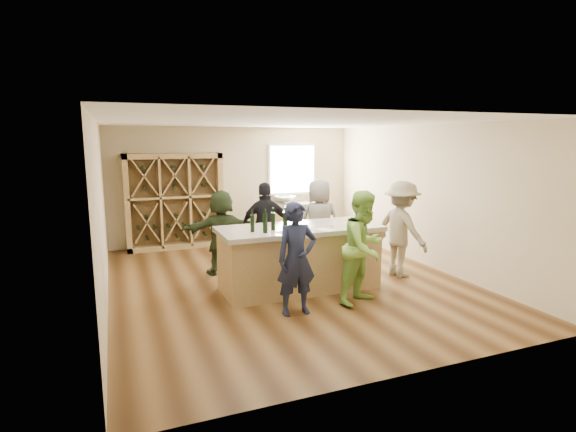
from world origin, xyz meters
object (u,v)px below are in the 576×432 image
object	(u,v)px
wine_bottle_a	(252,223)
person_near_right	(364,247)
tasting_counter_base	(299,260)
person_far_right	(319,223)
wine_bottle_c	(273,221)
person_far_mid	(266,227)
wine_rack	(175,201)
person_far_left	(222,232)
person_near_left	(297,259)
person_server	(401,229)
wine_bottle_d	(285,222)
wine_bottle_b	(265,223)
sink	(285,200)
wine_bottle_e	(285,220)

from	to	relation	value
wine_bottle_a	person_near_right	world-z (taller)	person_near_right
tasting_counter_base	person_far_right	distance (m)	1.56
tasting_counter_base	person_near_right	world-z (taller)	person_near_right
wine_bottle_c	person_near_right	world-z (taller)	person_near_right
wine_bottle_a	person_far_mid	size ratio (longest dim) A/B	0.16
wine_rack	person_near_right	xyz separation A→B (m)	(2.22, -4.68, -0.22)
person_near_right	person_far_left	size ratio (longest dim) A/B	1.10
tasting_counter_base	person_near_left	xyz separation A→B (m)	(-0.47, -1.00, 0.32)
person_server	wine_bottle_d	bearing A→B (deg)	85.27
wine_bottle_a	person_server	bearing A→B (deg)	2.16
wine_bottle_b	wine_bottle_d	distance (m)	0.35
wine_bottle_b	person_far_mid	xyz separation A→B (m)	(0.51, 1.48, -0.37)
person_near_left	person_server	distance (m)	2.68
tasting_counter_base	wine_bottle_b	distance (m)	1.05
sink	wine_bottle_b	world-z (taller)	wine_bottle_b
wine_rack	wine_bottle_d	distance (m)	4.14
person_far_left	wine_bottle_b	bearing A→B (deg)	105.64
person_near_left	wine_bottle_b	bearing A→B (deg)	107.41
wine_bottle_b	wine_bottle_e	distance (m)	0.44
wine_bottle_e	person_far_mid	xyz separation A→B (m)	(0.11, 1.30, -0.37)
wine_bottle_a	wine_bottle_c	size ratio (longest dim) A/B	0.95
wine_bottle_e	person_near_right	world-z (taller)	person_near_right
person_near_left	person_far_left	xyz separation A→B (m)	(-0.54, 2.36, -0.02)
wine_bottle_e	person_far_mid	world-z (taller)	person_far_mid
wine_rack	sink	size ratio (longest dim) A/B	4.06
wine_rack	person_near_right	size ratio (longest dim) A/B	1.25
person_far_mid	person_far_right	xyz separation A→B (m)	(1.11, -0.00, 0.01)
sink	wine_bottle_e	size ratio (longest dim) A/B	1.85
tasting_counter_base	wine_bottle_e	bearing A→B (deg)	-160.96
wine_bottle_a	person_near_left	world-z (taller)	person_near_left
person_server	person_far_right	distance (m)	1.64
person_near_right	person_server	xyz separation A→B (m)	(1.35, 0.94, 0.01)
person_near_right	person_far_right	xyz separation A→B (m)	(0.26, 2.16, -0.01)
wine_bottle_c	person_far_mid	distance (m)	1.40
wine_rack	person_server	distance (m)	5.18
person_far_right	wine_bottle_b	bearing A→B (deg)	48.63
person_near_right	person_server	world-z (taller)	person_server
wine_rack	sink	xyz separation A→B (m)	(2.70, -0.07, -0.09)
person_near_left	person_server	world-z (taller)	person_server
person_far_mid	person_server	bearing A→B (deg)	161.38
person_near_right	wine_bottle_b	bearing A→B (deg)	128.26
wine_bottle_c	person_far_right	bearing A→B (deg)	42.40
wine_bottle_e	person_far_left	bearing A→B (deg)	116.30
person_near_left	person_server	xyz separation A→B (m)	(2.50, 0.99, 0.06)
wine_rack	wine_bottle_e	bearing A→B (deg)	-71.75
person_server	wine_bottle_e	bearing A→B (deg)	81.97
wine_bottle_c	person_server	distance (m)	2.56
person_far_left	person_far_right	bearing A→B (deg)	-179.88
wine_bottle_a	person_far_left	xyz separation A→B (m)	(-0.15, 1.48, -0.41)
wine_bottle_d	person_near_left	size ratio (longest dim) A/B	0.18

